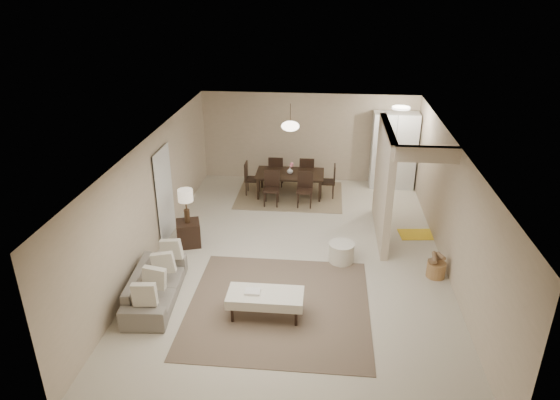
# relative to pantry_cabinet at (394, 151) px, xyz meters

# --- Properties ---
(floor) EXTENTS (9.00, 9.00, 0.00)m
(floor) POSITION_rel_pantry_cabinet_xyz_m (-2.35, -4.15, -1.05)
(floor) COLOR beige
(floor) RESTS_ON ground
(ceiling) EXTENTS (9.00, 9.00, 0.00)m
(ceiling) POSITION_rel_pantry_cabinet_xyz_m (-2.35, -4.15, 1.45)
(ceiling) COLOR white
(ceiling) RESTS_ON back_wall
(back_wall) EXTENTS (6.00, 0.00, 6.00)m
(back_wall) POSITION_rel_pantry_cabinet_xyz_m (-2.35, 0.35, 0.20)
(back_wall) COLOR #BCAA8E
(back_wall) RESTS_ON floor
(left_wall) EXTENTS (0.00, 9.00, 9.00)m
(left_wall) POSITION_rel_pantry_cabinet_xyz_m (-5.35, -4.15, 0.20)
(left_wall) COLOR #BCAA8E
(left_wall) RESTS_ON floor
(right_wall) EXTENTS (0.00, 9.00, 9.00)m
(right_wall) POSITION_rel_pantry_cabinet_xyz_m (0.65, -4.15, 0.20)
(right_wall) COLOR #BCAA8E
(right_wall) RESTS_ON floor
(partition) EXTENTS (0.15, 2.50, 2.50)m
(partition) POSITION_rel_pantry_cabinet_xyz_m (-0.55, -2.90, 0.20)
(partition) COLOR #BCAA8E
(partition) RESTS_ON floor
(doorway) EXTENTS (0.04, 0.90, 2.04)m
(doorway) POSITION_rel_pantry_cabinet_xyz_m (-5.32, -3.55, -0.03)
(doorway) COLOR black
(doorway) RESTS_ON floor
(pantry_cabinet) EXTENTS (1.20, 0.55, 2.10)m
(pantry_cabinet) POSITION_rel_pantry_cabinet_xyz_m (0.00, 0.00, 0.00)
(pantry_cabinet) COLOR white
(pantry_cabinet) RESTS_ON floor
(flush_light) EXTENTS (0.44, 0.44, 0.05)m
(flush_light) POSITION_rel_pantry_cabinet_xyz_m (-0.05, -0.95, 1.41)
(flush_light) COLOR white
(flush_light) RESTS_ON ceiling
(living_rug) EXTENTS (3.20, 3.20, 0.01)m
(living_rug) POSITION_rel_pantry_cabinet_xyz_m (-2.56, -5.91, -1.04)
(living_rug) COLOR brown
(living_rug) RESTS_ON floor
(sofa) EXTENTS (2.02, 0.91, 0.57)m
(sofa) POSITION_rel_pantry_cabinet_xyz_m (-4.80, -5.91, -0.76)
(sofa) COLOR gray
(sofa) RESTS_ON floor
(ottoman_bench) EXTENTS (1.30, 0.60, 0.47)m
(ottoman_bench) POSITION_rel_pantry_cabinet_xyz_m (-2.76, -6.21, -0.68)
(ottoman_bench) COLOR beige
(ottoman_bench) RESTS_ON living_rug
(side_table) EXTENTS (0.62, 0.62, 0.55)m
(side_table) POSITION_rel_pantry_cabinet_xyz_m (-4.75, -3.85, -0.78)
(side_table) COLOR black
(side_table) RESTS_ON floor
(table_lamp) EXTENTS (0.32, 0.32, 0.76)m
(table_lamp) POSITION_rel_pantry_cabinet_xyz_m (-4.75, -3.85, 0.06)
(table_lamp) COLOR #47311E
(table_lamp) RESTS_ON side_table
(round_pouf) EXTENTS (0.53, 0.53, 0.41)m
(round_pouf) POSITION_rel_pantry_cabinet_xyz_m (-1.44, -4.25, -0.84)
(round_pouf) COLOR beige
(round_pouf) RESTS_ON floor
(wicker_basket) EXTENTS (0.39, 0.39, 0.31)m
(wicker_basket) POSITION_rel_pantry_cabinet_xyz_m (0.40, -4.64, -0.90)
(wicker_basket) COLOR olive
(wicker_basket) RESTS_ON floor
(dining_rug) EXTENTS (2.80, 2.10, 0.01)m
(dining_rug) POSITION_rel_pantry_cabinet_xyz_m (-2.77, -0.92, -1.04)
(dining_rug) COLOR #877054
(dining_rug) RESTS_ON floor
(dining_table) EXTENTS (1.80, 1.01, 0.63)m
(dining_table) POSITION_rel_pantry_cabinet_xyz_m (-2.77, -0.92, -0.73)
(dining_table) COLOR black
(dining_table) RESTS_ON dining_rug
(dining_chairs) EXTENTS (2.39, 1.73, 0.89)m
(dining_chairs) POSITION_rel_pantry_cabinet_xyz_m (-2.77, -0.92, -0.60)
(dining_chairs) COLOR black
(dining_chairs) RESTS_ON dining_rug
(vase) EXTENTS (0.21, 0.21, 0.17)m
(vase) POSITION_rel_pantry_cabinet_xyz_m (-2.77, -0.92, -0.33)
(vase) COLOR white
(vase) RESTS_ON dining_table
(yellow_mat) EXTENTS (0.93, 0.63, 0.01)m
(yellow_mat) POSITION_rel_pantry_cabinet_xyz_m (0.35, -2.89, -1.04)
(yellow_mat) COLOR yellow
(yellow_mat) RESTS_ON floor
(pendant_light) EXTENTS (0.46, 0.46, 0.71)m
(pendant_light) POSITION_rel_pantry_cabinet_xyz_m (-2.77, -0.92, 0.87)
(pendant_light) COLOR #47311E
(pendant_light) RESTS_ON ceiling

